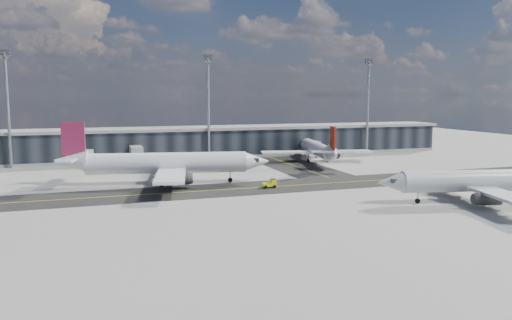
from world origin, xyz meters
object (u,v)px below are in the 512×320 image
object	(u,v)px
airliner_near	(484,181)
service_van	(241,160)
airliner_redtail	(318,149)
baggage_tug	(270,183)
airliner_af	(164,163)

from	to	relation	value
airliner_near	service_van	bearing A→B (deg)	35.21
airliner_near	service_van	size ratio (longest dim) A/B	5.93
airliner_redtail	baggage_tug	xyz separation A→B (m)	(-24.89, -30.88, -2.64)
airliner_af	service_van	xyz separation A→B (m)	(23.78, 24.48, -3.34)
airliner_near	baggage_tug	bearing A→B (deg)	63.88
airliner_redtail	airliner_near	world-z (taller)	airliner_near
airliner_af	airliner_redtail	size ratio (longest dim) A/B	1.21
airliner_near	airliner_af	bearing A→B (deg)	66.95
airliner_af	airliner_redtail	distance (m)	48.23
airliner_af	airliner_redtail	bearing A→B (deg)	125.42
airliner_af	service_van	size ratio (longest dim) A/B	6.94
airliner_near	baggage_tug	world-z (taller)	airliner_near
airliner_redtail	airliner_af	bearing A→B (deg)	-143.90
airliner_redtail	baggage_tug	world-z (taller)	airliner_redtail
baggage_tug	airliner_near	bearing A→B (deg)	56.03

